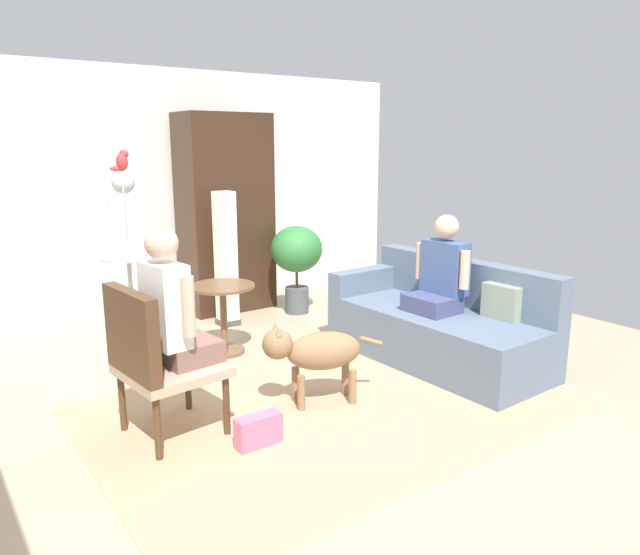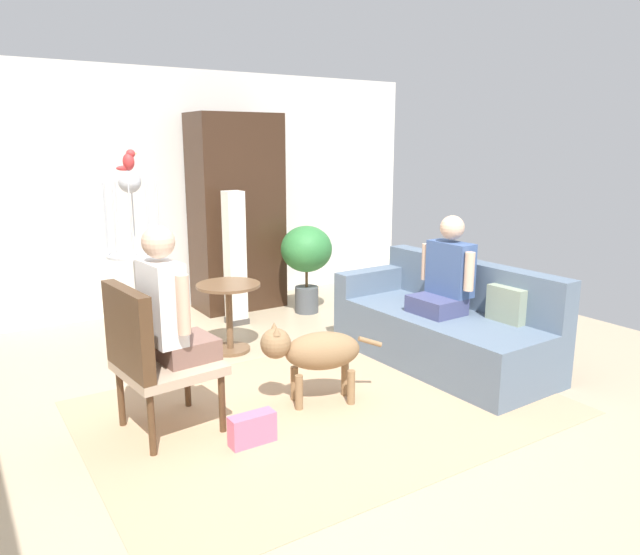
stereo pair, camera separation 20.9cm
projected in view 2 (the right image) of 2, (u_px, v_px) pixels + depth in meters
name	position (u px, v px, depth m)	size (l,w,h in m)	color
ground_plane	(321.00, 395.00, 4.41)	(7.02, 7.02, 0.00)	tan
back_wall	(175.00, 191.00, 6.57)	(6.13, 0.12, 2.61)	silver
area_rug	(325.00, 407.00, 4.20)	(3.18, 2.25, 0.01)	tan
couch	(444.00, 327.00, 5.05)	(0.91, 1.94, 0.85)	slate
armchair	(149.00, 351.00, 3.70)	(0.63, 0.65, 0.99)	#4C331E
person_on_couch	(446.00, 274.00, 4.91)	(0.42, 0.56, 0.80)	#424671
person_on_armchair	(169.00, 307.00, 3.73)	(0.44, 0.51, 0.89)	#7C594D
round_end_table	(229.00, 308.00, 5.26)	(0.56, 0.56, 0.62)	brown
dog	(314.00, 351.00, 4.20)	(0.85, 0.44, 0.61)	olive
bird_cage_stand	(135.00, 259.00, 4.86)	(0.45, 0.45, 1.62)	silver
parrot	(129.00, 161.00, 4.68)	(0.17, 0.10, 0.17)	red
potted_plant	(306.00, 255.00, 6.43)	(0.56, 0.56, 0.96)	#4C5156
column_lamp	(235.00, 259.00, 6.02)	(0.20, 0.20, 1.37)	#4C4742
armoire_cabinet	(237.00, 213.00, 6.57)	(0.95, 0.56, 2.14)	#382316
handbag	(252.00, 429.00, 3.68)	(0.29, 0.11, 0.20)	#D8668C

